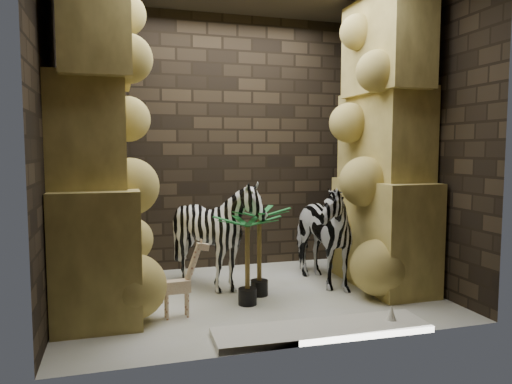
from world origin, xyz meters
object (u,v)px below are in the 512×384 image
object	(u,v)px
giraffe_toy	(176,278)
palm_front	(259,251)
surfboard	(322,330)
zebra_left	(217,240)
zebra_right	(316,225)
palm_back	(247,260)

from	to	relation	value
giraffe_toy	palm_front	bearing A→B (deg)	19.95
palm_front	surfboard	bearing A→B (deg)	-79.70
surfboard	zebra_left	bearing A→B (deg)	114.23
zebra_right	surfboard	distance (m)	1.50
zebra_left	zebra_right	bearing A→B (deg)	6.17
giraffe_toy	zebra_left	bearing A→B (deg)	49.68
zebra_right	palm_front	bearing A→B (deg)	-167.73
zebra_left	palm_front	size ratio (longest dim) A/B	1.28
giraffe_toy	palm_back	bearing A→B (deg)	8.38
surfboard	zebra_right	bearing A→B (deg)	70.67
zebra_right	zebra_left	xyz separation A→B (m)	(-1.05, 0.07, -0.12)
giraffe_toy	palm_back	world-z (taller)	palm_back
zebra_right	palm_front	size ratio (longest dim) A/B	1.44
giraffe_toy	palm_back	xyz separation A→B (m)	(0.66, 0.15, 0.08)
zebra_left	surfboard	size ratio (longest dim) A/B	0.66
zebra_right	surfboard	bearing A→B (deg)	-116.83
zebra_right	giraffe_toy	size ratio (longest dim) A/B	1.87
zebra_left	surfboard	world-z (taller)	zebra_left
zebra_right	palm_front	world-z (taller)	zebra_right
palm_front	zebra_right	bearing A→B (deg)	17.88
zebra_left	palm_back	world-z (taller)	zebra_left
zebra_left	giraffe_toy	size ratio (longest dim) A/B	1.66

